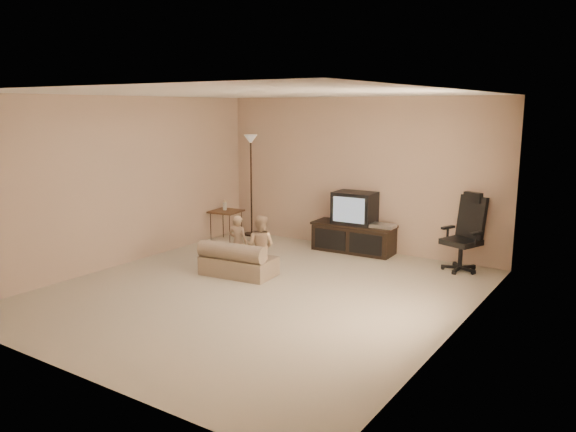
% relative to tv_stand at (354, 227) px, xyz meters
% --- Properties ---
extents(floor, '(5.50, 5.50, 0.00)m').
position_rel_tv_stand_xyz_m(floor, '(-0.09, -2.49, -0.41)').
color(floor, '#C3B59B').
rests_on(floor, ground).
extents(room_shell, '(5.50, 5.50, 5.50)m').
position_rel_tv_stand_xyz_m(room_shell, '(-0.09, -2.49, 1.11)').
color(room_shell, white).
rests_on(room_shell, floor).
extents(tv_stand, '(1.40, 0.57, 0.99)m').
position_rel_tv_stand_xyz_m(tv_stand, '(0.00, 0.00, 0.00)').
color(tv_stand, black).
rests_on(tv_stand, floor).
extents(office_chair, '(0.67, 0.69, 1.13)m').
position_rel_tv_stand_xyz_m(office_chair, '(1.81, -0.07, -0.00)').
color(office_chair, black).
rests_on(office_chair, floor).
extents(side_table, '(0.55, 0.55, 0.74)m').
position_rel_tv_stand_xyz_m(side_table, '(-2.24, -0.56, 0.12)').
color(side_table, brown).
rests_on(side_table, floor).
extents(floor_lamp, '(0.29, 0.29, 1.85)m').
position_rel_tv_stand_xyz_m(floor_lamp, '(-2.14, 0.06, 0.94)').
color(floor_lamp, black).
rests_on(floor_lamp, floor).
extents(child_sofa, '(1.07, 0.68, 0.50)m').
position_rel_tv_stand_xyz_m(child_sofa, '(-0.77, -2.11, -0.21)').
color(child_sofa, '#9E866B').
rests_on(child_sofa, floor).
extents(toddler_left, '(0.33, 0.26, 0.80)m').
position_rel_tv_stand_xyz_m(toddler_left, '(-0.95, -1.84, -0.01)').
color(toddler_left, tan).
rests_on(toddler_left, floor).
extents(toddler_right, '(0.47, 0.33, 0.87)m').
position_rel_tv_stand_xyz_m(toddler_right, '(-0.48, -1.94, 0.03)').
color(toddler_right, tan).
rests_on(toddler_right, floor).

